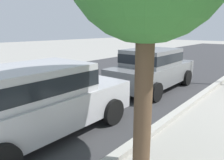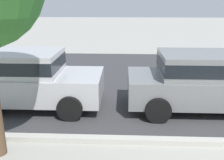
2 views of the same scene
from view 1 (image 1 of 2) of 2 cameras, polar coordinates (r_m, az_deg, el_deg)
The scene contains 4 objects.
street_surface at distance 9.96m, azimuth -3.74°, elevation 0.27°, with size 60.00×9.00×0.01m, color #38383A.
curb_stone at distance 7.66m, azimuth 22.22°, elevation -4.36°, with size 60.00×0.20×0.12m, color #B2AFA8.
parked_car_silver at distance 4.80m, azimuth -18.64°, elevation -4.67°, with size 4.11×1.93×1.56m.
parked_car_grey at distance 8.30m, azimuth 10.81°, elevation 3.29°, with size 4.11×1.93×1.56m.
Camera 1 is at (-7.03, 0.82, 2.28)m, focal length 33.92 mm.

